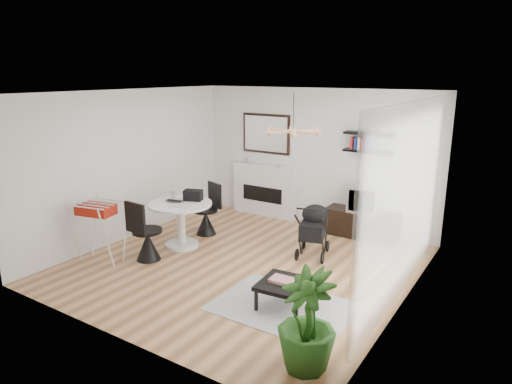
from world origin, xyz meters
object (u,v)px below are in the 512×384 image
Objects in this scene: drying_rack at (100,230)px; potted_plant at (307,321)px; crt_tv at (366,199)px; fireplace at (264,184)px; tv_console at (361,224)px; dining_table at (181,218)px; coffee_table at (285,285)px; stroller at (314,232)px.

potted_plant reaches higher than drying_rack.
crt_tv is 4.17m from potted_plant.
drying_rack is 0.92× the size of potted_plant.
fireplace is 2.28m from tv_console.
tv_console is 3.32m from dining_table.
crt_tv is at bearing -4.26° from fireplace.
crt_tv is at bearing 34.66° from drying_rack.
tv_console is 1.23× the size of potted_plant.
crt_tv is at bearing 90.71° from coffee_table.
potted_plant is at bearing -78.28° from crt_tv.
coffee_table is 1.31m from potted_plant.
dining_table is 3.88m from potted_plant.
tv_console is 1.22× the size of dining_table.
drying_rack reaches higher than crt_tv.
potted_plant is at bearing -51.11° from coffee_table.
dining_table is 2.74m from coffee_table.
drying_rack is at bearing -133.53° from crt_tv.
potted_plant is (1.28, -2.82, 0.14)m from stroller.
drying_rack is (-3.15, -3.37, 0.27)m from tv_console.
dining_table is at bearing -96.17° from fireplace.
fireplace is at bearing 127.36° from stroller.
coffee_table is at bearing 128.89° from potted_plant.
tv_console is 1.32m from stroller.
potted_plant is at bearing -29.20° from dining_table.
crt_tv reaches higher than stroller.
fireplace is 5.28m from potted_plant.
fireplace is 2.35m from stroller.
potted_plant is (4.04, -0.71, 0.02)m from drying_rack.
fireplace is 1.98× the size of potted_plant.
drying_rack is 3.49m from stroller.
coffee_table is (0.09, -3.08, 0.06)m from tv_console.
tv_console is 0.50m from crt_tv.
stroller is at bearing -109.11° from crt_tv.
tv_console is 1.34× the size of drying_rack.
tv_console is (2.24, -0.17, -0.43)m from fireplace.
drying_rack is at bearing -118.94° from dining_table.
stroller is 1.33× the size of coffee_table.
fireplace is at bearing 126.44° from potted_plant.
fireplace reaches higher than dining_table.
potted_plant is (3.13, -4.24, -0.14)m from fireplace.
dining_table is 1.16× the size of stroller.
tv_console is 1.89× the size of coffee_table.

